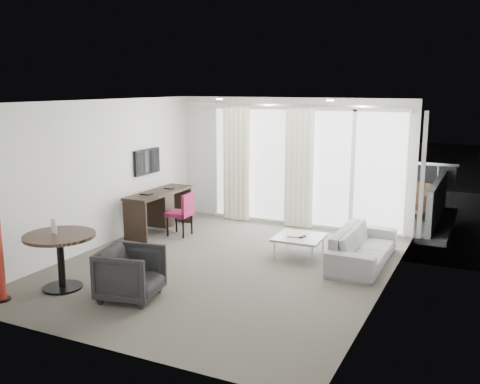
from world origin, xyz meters
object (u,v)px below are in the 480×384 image
at_px(round_table, 61,262).
at_px(coffee_table, 299,246).
at_px(sofa, 363,246).
at_px(rattan_chair_a, 331,194).
at_px(rattan_chair_b, 416,201).
at_px(desk, 160,211).
at_px(tub_armchair, 131,274).
at_px(desk_chair, 179,214).

xyz_separation_m(round_table, coffee_table, (2.56, 2.82, -0.22)).
distance_m(sofa, rattan_chair_a, 3.69).
bearing_deg(rattan_chair_b, coffee_table, -86.86).
xyz_separation_m(desk, rattan_chair_a, (2.56, 3.15, 0.00)).
distance_m(round_table, coffee_table, 3.81).
height_order(tub_armchair, coffee_table, tub_armchair).
bearing_deg(round_table, coffee_table, 47.83).
height_order(round_table, coffee_table, round_table).
bearing_deg(coffee_table, rattan_chair_b, 68.41).
height_order(rattan_chair_a, rattan_chair_b, rattan_chair_a).
bearing_deg(rattan_chair_b, desk_chair, -115.23).
relative_size(desk, sofa, 0.88).
height_order(tub_armchair, rattan_chair_b, rattan_chair_b).
relative_size(coffee_table, sofa, 0.40).
relative_size(desk, coffee_table, 2.17).
xyz_separation_m(desk, tub_armchair, (1.58, -3.03, -0.05)).
bearing_deg(rattan_chair_a, round_table, -111.87).
bearing_deg(round_table, desk, 98.50).
bearing_deg(desk_chair, coffee_table, -8.49).
height_order(coffee_table, rattan_chair_a, rattan_chair_a).
bearing_deg(desk, rattan_chair_a, 50.89).
xyz_separation_m(desk_chair, rattan_chair_b, (3.91, 3.28, -0.02)).
height_order(desk, tub_armchair, desk).
distance_m(desk_chair, rattan_chair_b, 5.10).
xyz_separation_m(desk_chair, round_table, (-0.04, -3.07, -0.02)).
distance_m(round_table, tub_armchair, 1.12).
distance_m(desk_chair, sofa, 3.56).
bearing_deg(coffee_table, sofa, 6.66).
height_order(desk_chair, sofa, desk_chair).
relative_size(round_table, sofa, 0.51).
bearing_deg(rattan_chair_a, tub_armchair, -102.57).
distance_m(tub_armchair, rattan_chair_b, 6.85).
xyz_separation_m(sofa, rattan_chair_a, (-1.51, 3.37, 0.12)).
bearing_deg(desk_chair, rattan_chair_a, 54.87).
bearing_deg(desk_chair, round_table, -93.69).
bearing_deg(tub_armchair, desk, 16.53).
bearing_deg(rattan_chair_a, desk, -132.65).
xyz_separation_m(rattan_chair_a, rattan_chair_b, (1.86, 0.04, -0.01)).
distance_m(rattan_chair_a, rattan_chair_b, 1.86).
xyz_separation_m(desk_chair, sofa, (3.56, -0.13, -0.13)).
bearing_deg(rattan_chair_b, tub_armchair, -89.82).
distance_m(tub_armchair, sofa, 3.76).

